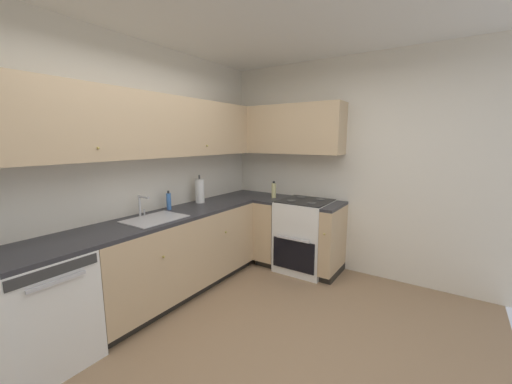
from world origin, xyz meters
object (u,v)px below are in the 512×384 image
at_px(dishwasher, 42,310).
at_px(oven_range, 305,235).
at_px(oil_bottle, 274,190).
at_px(paper_towel_roll, 200,191).
at_px(soap_bottle, 169,201).

bearing_deg(dishwasher, oven_range, -18.72).
distance_m(oven_range, oil_bottle, 0.71).
distance_m(dishwasher, oil_bottle, 2.73).
distance_m(oven_range, paper_towel_roll, 1.45).
distance_m(soap_bottle, paper_towel_roll, 0.47).
xyz_separation_m(dishwasher, oil_bottle, (2.63, -0.44, 0.57)).
distance_m(dishwasher, soap_bottle, 1.50).
height_order(oven_range, oil_bottle, oil_bottle).
bearing_deg(paper_towel_roll, dishwasher, -175.03).
height_order(soap_bottle, paper_towel_roll, paper_towel_roll).
bearing_deg(oil_bottle, soap_bottle, 153.72).
distance_m(dishwasher, oven_range, 2.80).
relative_size(dishwasher, oil_bottle, 3.90).
xyz_separation_m(dishwasher, soap_bottle, (1.37, 0.18, 0.56)).
distance_m(dishwasher, paper_towel_roll, 1.95).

